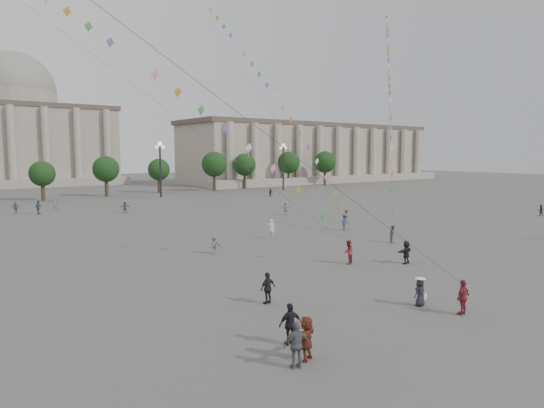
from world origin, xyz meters
TOP-DOWN VIEW (x-y plane):
  - ground at (0.00, 0.00)m, footprint 360.00×360.00m
  - hall_east at (75.00, 93.89)m, footprint 84.00×26.22m
  - hall_central at (0.00, 129.22)m, footprint 48.30×34.30m
  - tree_row at (0.00, 78.00)m, footprint 137.12×5.12m
  - lamp_post_mid_east at (15.00, 70.00)m, footprint 2.00×0.90m
  - lamp_post_far_east at (45.00, 70.00)m, footprint 2.00×0.90m
  - person_crowd_0 at (-9.58, 55.60)m, footprint 1.16×1.06m
  - person_crowd_3 at (6.79, 5.50)m, footprint 1.71×0.70m
  - person_crowd_4 at (-6.76, 58.41)m, footprint 1.31×1.26m
  - person_crowd_6 at (-3.25, 17.48)m, footprint 1.09×0.69m
  - person_crowd_7 at (17.50, 34.06)m, footprint 1.88×1.24m
  - person_crowd_8 at (19.47, 24.46)m, footprint 1.04×1.16m
  - person_crowd_9 at (32.63, 58.19)m, footprint 1.51×0.90m
  - person_crowd_12 at (0.67, 49.78)m, footprint 1.58×1.01m
  - person_crowd_13 at (5.09, 20.68)m, footprint 0.84×0.82m
  - person_crowd_15 at (44.36, 12.68)m, footprint 0.94×0.94m
  - person_crowd_16 at (-12.17, 57.29)m, footprint 1.09×0.66m
  - tourist_0 at (-0.48, -3.84)m, footprint 1.14×0.54m
  - tourist_1 at (-10.30, -1.56)m, footprint 1.17×0.67m
  - tourist_2 at (-10.78, -3.20)m, footprint 1.80×1.15m
  - tourist_3 at (-11.58, -3.56)m, footprint 1.21×0.77m
  - tourist_4 at (-7.63, 3.81)m, footprint 1.11×0.57m
  - kite_flyer_0 at (3.14, 8.10)m, footprint 1.13×1.06m
  - kite_flyer_1 at (14.57, 19.86)m, footprint 1.38×1.07m
  - kite_flyer_2 at (12.98, 11.87)m, footprint 1.02×0.96m
  - hat_person at (-1.08, -1.60)m, footprint 0.76×0.60m
  - kite_train_west at (-13.32, 27.74)m, footprint 31.24×36.62m
  - kite_train_mid at (11.00, 40.01)m, footprint 7.45×38.02m
  - kite_train_east at (29.23, 26.48)m, footprint 30.91×27.38m

SIDE VIEW (x-z plane):
  - ground at x=0.00m, z-range 0.00..0.00m
  - person_crowd_4 at x=-6.76m, z-range 0.00..1.48m
  - person_crowd_15 at x=44.36m, z-range 0.00..1.54m
  - person_crowd_9 at x=32.63m, z-range 0.00..1.55m
  - person_crowd_8 at x=19.47m, z-range 0.00..1.56m
  - person_crowd_6 at x=-3.25m, z-range 0.00..1.60m
  - person_crowd_12 at x=0.67m, z-range 0.00..1.63m
  - hat_person at x=-1.08m, z-range -0.01..1.68m
  - kite_flyer_2 at x=12.98m, z-range 0.00..1.67m
  - person_crowd_16 at x=-12.17m, z-range 0.00..1.74m
  - person_crowd_3 at x=6.79m, z-range 0.00..1.80m
  - tourist_4 at x=-7.63m, z-range 0.00..1.81m
  - tourist_2 at x=-10.78m, z-range 0.00..1.86m
  - kite_flyer_0 at x=3.14m, z-range 0.00..1.86m
  - kite_flyer_1 at x=14.57m, z-range 0.00..1.88m
  - tourist_1 at x=-10.30m, z-range 0.00..1.89m
  - tourist_0 at x=-0.48m, z-range 0.00..1.89m
  - person_crowd_0 at x=-9.58m, z-range 0.00..1.91m
  - tourist_3 at x=-11.58m, z-range 0.00..1.91m
  - person_crowd_13 at x=5.09m, z-range 0.00..1.94m
  - person_crowd_7 at x=17.50m, z-range 0.00..1.94m
  - tree_row at x=0.00m, z-range 1.39..9.39m
  - lamp_post_mid_east at x=15.00m, z-range 2.03..12.68m
  - lamp_post_far_east at x=45.00m, z-range 2.03..12.68m
  - hall_east at x=75.00m, z-range -0.17..17.03m
  - hall_central at x=0.00m, z-range -3.52..31.98m
  - kite_train_east at x=29.23m, z-range -7.58..44.46m
  - kite_train_west at x=-13.32m, z-range -9.30..51.34m
  - kite_train_mid at x=11.00m, z-range -3.99..54.35m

